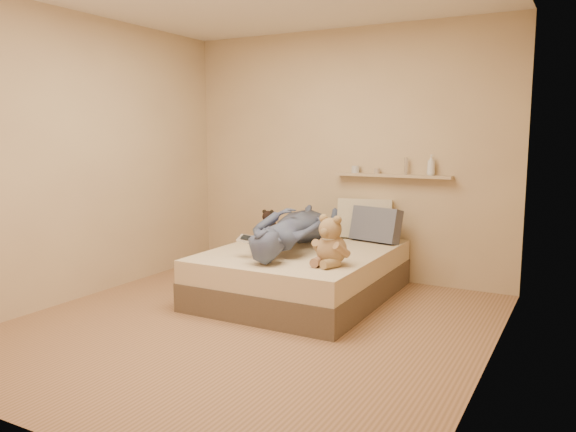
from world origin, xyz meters
The scene contains 10 objects.
room centered at (0.00, 0.00, 1.30)m, with size 3.80×3.80×3.80m.
bed centered at (0.00, 0.93, 0.22)m, with size 1.50×1.90×0.45m.
game_console centered at (-0.27, 0.38, 0.62)m, with size 0.20×0.13×0.06m.
teddy_bear centered at (0.49, 0.47, 0.62)m, with size 0.34×0.34×0.42m.
dark_plush centered at (-0.63, 1.38, 0.57)m, with size 0.18×0.18×0.28m.
pillow_cream centered at (0.30, 1.76, 0.65)m, with size 0.55×0.16×0.40m, color beige.
pillow_grey centered at (0.47, 1.62, 0.62)m, with size 0.50×0.14×0.34m, color slate.
person centered at (-0.09, 0.92, 0.65)m, with size 0.60×1.64×0.39m, color #43536A.
wall_shelf centered at (0.55, 1.84, 1.10)m, with size 1.20×0.12×0.03m, color tan.
shelf_bottles centered at (0.68, 1.84, 1.19)m, with size 0.88×0.11×0.20m.
Camera 1 is at (2.33, -3.63, 1.51)m, focal length 35.00 mm.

